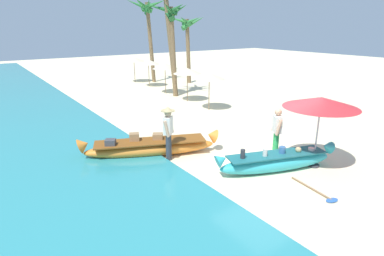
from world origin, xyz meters
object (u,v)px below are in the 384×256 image
(palm_tree_tall_inland, at_px, (165,1))
(palm_tree_far_behind, at_px, (187,29))
(person_vendor_hatted, at_px, (168,130))
(palm_tree_mid_cluster, at_px, (148,14))
(boat_cyan_foreground, at_px, (276,161))
(palm_tree_leaning_seaward, at_px, (171,23))
(boat_orange_midground, at_px, (150,147))
(patio_umbrella_large, at_px, (321,103))
(person_tourist_customer, at_px, (277,130))
(paddle, at_px, (318,192))

(palm_tree_tall_inland, xyz_separation_m, palm_tree_far_behind, (3.82, 3.41, -1.54))
(person_vendor_hatted, bearing_deg, palm_tree_mid_cluster, 64.56)
(boat_cyan_foreground, xyz_separation_m, palm_tree_far_behind, (6.58, 14.50, 3.68))
(palm_tree_mid_cluster, distance_m, palm_tree_far_behind, 3.12)
(person_vendor_hatted, bearing_deg, palm_tree_leaning_seaward, 58.00)
(boat_orange_midground, height_order, patio_umbrella_large, patio_umbrella_large)
(person_tourist_customer, bearing_deg, palm_tree_far_behind, 67.14)
(boat_cyan_foreground, height_order, person_vendor_hatted, person_vendor_hatted)
(palm_tree_far_behind, xyz_separation_m, paddle, (-6.73, -16.08, -3.95))
(boat_orange_midground, height_order, palm_tree_tall_inland, palm_tree_tall_inland)
(palm_tree_tall_inland, height_order, paddle, palm_tree_tall_inland)
(person_tourist_customer, xyz_separation_m, palm_tree_tall_inland, (1.99, 10.37, 4.58))
(boat_orange_midground, height_order, paddle, boat_orange_midground)
(person_tourist_customer, bearing_deg, palm_tree_mid_cluster, 77.05)
(person_tourist_customer, xyz_separation_m, palm_tree_mid_cluster, (3.62, 15.74, 4.08))
(palm_tree_tall_inland, bearing_deg, patio_umbrella_large, -97.59)
(palm_tree_leaning_seaward, height_order, paddle, palm_tree_leaning_seaward)
(palm_tree_tall_inland, distance_m, palm_tree_mid_cluster, 5.63)
(boat_orange_midground, bearing_deg, person_tourist_customer, -37.14)
(boat_orange_midground, distance_m, patio_umbrella_large, 5.54)
(palm_tree_mid_cluster, bearing_deg, patio_umbrella_large, -100.62)
(patio_umbrella_large, bearing_deg, palm_tree_far_behind, 70.27)
(person_tourist_customer, height_order, palm_tree_mid_cluster, palm_tree_mid_cluster)
(patio_umbrella_large, distance_m, palm_tree_far_behind, 16.00)
(boat_cyan_foreground, bearing_deg, palm_tree_leaning_seaward, 74.55)
(person_vendor_hatted, xyz_separation_m, patio_umbrella_large, (3.44, -3.00, 0.99))
(palm_tree_mid_cluster, xyz_separation_m, palm_tree_far_behind, (2.19, -1.96, -1.04))
(boat_orange_midground, height_order, person_vendor_hatted, person_vendor_hatted)
(palm_tree_mid_cluster, bearing_deg, boat_cyan_foreground, -104.93)
(person_tourist_customer, xyz_separation_m, palm_tree_far_behind, (5.81, 13.77, 3.04))
(boat_cyan_foreground, xyz_separation_m, person_tourist_customer, (0.77, 0.72, 0.64))
(palm_tree_leaning_seaward, height_order, palm_tree_far_behind, palm_tree_leaning_seaward)
(person_tourist_customer, distance_m, paddle, 2.65)
(boat_orange_midground, distance_m, palm_tree_tall_inland, 10.82)
(palm_tree_tall_inland, bearing_deg, person_tourist_customer, -100.85)
(person_tourist_customer, distance_m, palm_tree_tall_inland, 11.51)
(paddle, bearing_deg, palm_tree_leaning_seaward, 75.76)
(paddle, bearing_deg, person_vendor_hatted, 116.59)
(boat_orange_midground, bearing_deg, person_vendor_hatted, -64.79)
(palm_tree_far_behind, bearing_deg, patio_umbrella_large, -109.73)
(palm_tree_leaning_seaward, bearing_deg, boat_cyan_foreground, -105.45)
(person_vendor_hatted, xyz_separation_m, palm_tree_tall_inland, (4.98, 8.54, 4.48))
(patio_umbrella_large, bearing_deg, person_tourist_customer, 110.95)
(boat_cyan_foreground, xyz_separation_m, person_vendor_hatted, (-2.23, 2.55, 0.73))
(boat_cyan_foreground, xyz_separation_m, palm_tree_mid_cluster, (4.39, 16.46, 4.72))
(palm_tree_tall_inland, bearing_deg, boat_orange_midground, -124.02)
(palm_tree_far_behind, relative_size, paddle, 3.29)
(patio_umbrella_large, height_order, paddle, patio_umbrella_large)
(paddle, bearing_deg, boat_cyan_foreground, 84.41)
(palm_tree_far_behind, bearing_deg, palm_tree_tall_inland, -138.29)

